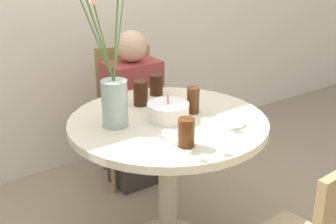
{
  "coord_description": "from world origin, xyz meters",
  "views": [
    {
      "loc": [
        -1.27,
        -1.77,
        1.67
      ],
      "look_at": [
        0.0,
        0.0,
        0.8
      ],
      "focal_mm": 50.0,
      "sensor_mm": 36.0,
      "label": 1
    }
  ],
  "objects_px": {
    "flower_vase": "(112,86)",
    "person_boy": "(133,115)",
    "drink_glass_3": "(186,132)",
    "side_plate": "(228,122)",
    "chair_far_back": "(128,106)",
    "drink_glass_2": "(156,85)",
    "drink_glass_1": "(140,93)",
    "birthday_cake": "(168,111)",
    "drink_glass_0": "(193,100)"
  },
  "relations": [
    {
      "from": "flower_vase",
      "to": "person_boy",
      "type": "height_order",
      "value": "flower_vase"
    },
    {
      "from": "flower_vase",
      "to": "drink_glass_3",
      "type": "relative_size",
      "value": 5.96
    },
    {
      "from": "side_plate",
      "to": "person_boy",
      "type": "height_order",
      "value": "person_boy"
    },
    {
      "from": "drink_glass_3",
      "to": "chair_far_back",
      "type": "bearing_deg",
      "value": 71.69
    },
    {
      "from": "person_boy",
      "to": "chair_far_back",
      "type": "bearing_deg",
      "value": 72.64
    },
    {
      "from": "side_plate",
      "to": "drink_glass_3",
      "type": "bearing_deg",
      "value": -165.99
    },
    {
      "from": "chair_far_back",
      "to": "drink_glass_3",
      "type": "bearing_deg",
      "value": -90.95
    },
    {
      "from": "side_plate",
      "to": "drink_glass_2",
      "type": "relative_size",
      "value": 1.49
    },
    {
      "from": "drink_glass_1",
      "to": "person_boy",
      "type": "relative_size",
      "value": 0.13
    },
    {
      "from": "drink_glass_2",
      "to": "chair_far_back",
      "type": "bearing_deg",
      "value": 78.66
    },
    {
      "from": "flower_vase",
      "to": "drink_glass_1",
      "type": "bearing_deg",
      "value": 32.11
    },
    {
      "from": "drink_glass_1",
      "to": "person_boy",
      "type": "xyz_separation_m",
      "value": [
        0.22,
        0.44,
        -0.33
      ]
    },
    {
      "from": "drink_glass_1",
      "to": "drink_glass_3",
      "type": "distance_m",
      "value": 0.56
    },
    {
      "from": "birthday_cake",
      "to": "drink_glass_0",
      "type": "bearing_deg",
      "value": -0.03
    },
    {
      "from": "side_plate",
      "to": "drink_glass_1",
      "type": "relative_size",
      "value": 1.31
    },
    {
      "from": "flower_vase",
      "to": "drink_glass_0",
      "type": "xyz_separation_m",
      "value": [
        0.42,
        -0.1,
        -0.13
      ]
    },
    {
      "from": "flower_vase",
      "to": "drink_glass_3",
      "type": "height_order",
      "value": "flower_vase"
    },
    {
      "from": "drink_glass_0",
      "to": "drink_glass_3",
      "type": "relative_size",
      "value": 1.07
    },
    {
      "from": "drink_glass_2",
      "to": "birthday_cake",
      "type": "bearing_deg",
      "value": -115.2
    },
    {
      "from": "chair_far_back",
      "to": "birthday_cake",
      "type": "bearing_deg",
      "value": -89.85
    },
    {
      "from": "side_plate",
      "to": "drink_glass_2",
      "type": "distance_m",
      "value": 0.56
    },
    {
      "from": "chair_far_back",
      "to": "drink_glass_3",
      "type": "relative_size",
      "value": 7.06
    },
    {
      "from": "chair_far_back",
      "to": "drink_glass_1",
      "type": "xyz_separation_m",
      "value": [
        -0.27,
        -0.59,
        0.32
      ]
    },
    {
      "from": "drink_glass_0",
      "to": "drink_glass_1",
      "type": "bearing_deg",
      "value": 123.16
    },
    {
      "from": "drink_glass_0",
      "to": "drink_glass_2",
      "type": "distance_m",
      "value": 0.34
    },
    {
      "from": "birthday_cake",
      "to": "drink_glass_0",
      "type": "xyz_separation_m",
      "value": [
        0.16,
        -0.0,
        0.03
      ]
    },
    {
      "from": "birthday_cake",
      "to": "drink_glass_2",
      "type": "xyz_separation_m",
      "value": [
        0.16,
        0.34,
        0.02
      ]
    },
    {
      "from": "side_plate",
      "to": "drink_glass_3",
      "type": "height_order",
      "value": "drink_glass_3"
    },
    {
      "from": "birthday_cake",
      "to": "drink_glass_1",
      "type": "bearing_deg",
      "value": 91.74
    },
    {
      "from": "flower_vase",
      "to": "drink_glass_0",
      "type": "relative_size",
      "value": 5.56
    },
    {
      "from": "drink_glass_0",
      "to": "drink_glass_2",
      "type": "xyz_separation_m",
      "value": [
        0.0,
        0.34,
        -0.01
      ]
    },
    {
      "from": "side_plate",
      "to": "drink_glass_1",
      "type": "height_order",
      "value": "drink_glass_1"
    },
    {
      "from": "chair_far_back",
      "to": "side_plate",
      "type": "height_order",
      "value": "chair_far_back"
    },
    {
      "from": "drink_glass_2",
      "to": "person_boy",
      "type": "height_order",
      "value": "person_boy"
    },
    {
      "from": "chair_far_back",
      "to": "birthday_cake",
      "type": "height_order",
      "value": "chair_far_back"
    },
    {
      "from": "person_boy",
      "to": "flower_vase",
      "type": "bearing_deg",
      "value": -128.33
    },
    {
      "from": "flower_vase",
      "to": "person_boy",
      "type": "xyz_separation_m",
      "value": [
        0.47,
        0.6,
        -0.46
      ]
    },
    {
      "from": "drink_glass_0",
      "to": "person_boy",
      "type": "height_order",
      "value": "person_boy"
    },
    {
      "from": "chair_far_back",
      "to": "drink_glass_0",
      "type": "relative_size",
      "value": 6.58
    },
    {
      "from": "drink_glass_1",
      "to": "drink_glass_3",
      "type": "relative_size",
      "value": 1.05
    },
    {
      "from": "side_plate",
      "to": "drink_glass_0",
      "type": "relative_size",
      "value": 1.28
    },
    {
      "from": "drink_glass_3",
      "to": "person_boy",
      "type": "relative_size",
      "value": 0.12
    },
    {
      "from": "flower_vase",
      "to": "person_boy",
      "type": "bearing_deg",
      "value": 51.67
    },
    {
      "from": "flower_vase",
      "to": "drink_glass_2",
      "type": "height_order",
      "value": "flower_vase"
    },
    {
      "from": "birthday_cake",
      "to": "drink_glass_1",
      "type": "xyz_separation_m",
      "value": [
        -0.01,
        0.25,
        0.02
      ]
    },
    {
      "from": "drink_glass_0",
      "to": "person_boy",
      "type": "distance_m",
      "value": 0.77
    },
    {
      "from": "drink_glass_0",
      "to": "drink_glass_3",
      "type": "xyz_separation_m",
      "value": [
        -0.27,
        -0.3,
        -0.0
      ]
    },
    {
      "from": "birthday_cake",
      "to": "side_plate",
      "type": "distance_m",
      "value": 0.3
    },
    {
      "from": "chair_far_back",
      "to": "drink_glass_3",
      "type": "distance_m",
      "value": 1.25
    },
    {
      "from": "drink_glass_2",
      "to": "drink_glass_3",
      "type": "height_order",
      "value": "drink_glass_3"
    }
  ]
}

